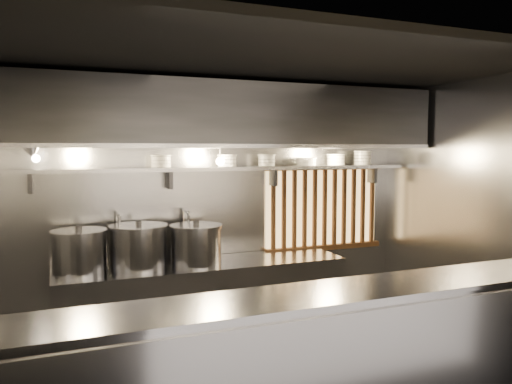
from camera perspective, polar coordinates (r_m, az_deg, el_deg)
ceiling at (r=4.26m, az=2.21°, el=14.52°), size 4.50×4.50×0.00m
wall_back at (r=5.65m, az=-4.05°, el=-2.11°), size 4.50×0.00×4.50m
wall_right at (r=5.56m, az=23.89°, el=-2.63°), size 0.00×3.00×3.00m
serving_counter at (r=3.68m, az=8.56°, el=-19.59°), size 4.50×0.56×1.13m
cooking_bench at (r=5.42m, az=-5.86°, el=-12.72°), size 3.00×0.70×0.90m
bowl_shelf at (r=5.44m, az=-3.50°, el=2.70°), size 4.40×0.34×0.04m
exhaust_hood at (r=5.24m, az=-2.76°, el=8.58°), size 4.40×0.81×0.65m
wood_screen at (r=6.13m, az=7.74°, el=-1.77°), size 1.56×0.09×1.04m
faucet_left at (r=5.29m, az=-15.55°, el=-3.77°), size 0.04×0.30×0.50m
faucet_right at (r=5.41m, az=-8.16°, el=-3.45°), size 0.04×0.30×0.50m
heat_lamp at (r=4.69m, az=-24.20°, el=4.22°), size 0.25×0.35×0.20m
pendant_bulb at (r=5.29m, az=-4.12°, el=3.52°), size 0.09×0.09×0.19m
stock_pot_left at (r=5.09m, az=-19.53°, el=-6.44°), size 0.63×0.63×0.46m
stock_pot_mid at (r=5.15m, az=-13.24°, el=-6.06°), size 0.71×0.71×0.48m
stock_pot_right at (r=5.20m, az=-6.84°, el=-5.98°), size 0.71×0.71×0.45m
bowl_stack_0 at (r=5.26m, az=-10.81°, el=3.49°), size 0.22×0.22×0.13m
bowl_stack_1 at (r=5.44m, az=-3.31°, el=3.61°), size 0.22×0.22×0.13m
bowl_stack_2 at (r=5.61m, az=1.22°, el=3.66°), size 0.20×0.20×0.13m
bowl_stack_3 at (r=5.82m, az=5.75°, el=3.49°), size 0.24×0.24×0.09m
bowl_stack_4 at (r=6.02m, az=9.14°, el=3.68°), size 0.22×0.22×0.13m
bowl_stack_5 at (r=6.22m, az=12.09°, el=3.85°), size 0.22×0.22×0.17m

